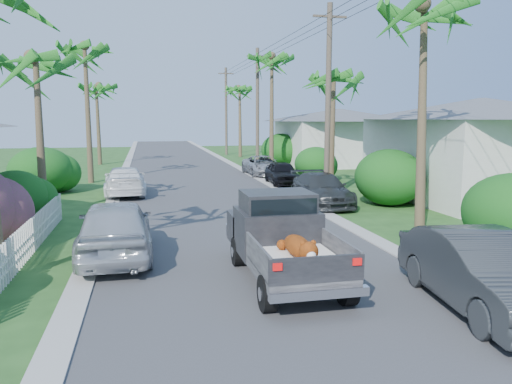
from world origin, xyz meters
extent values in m
plane|color=#23481B|center=(0.00, 0.00, 0.00)|extent=(120.00, 120.00, 0.00)
cube|color=#38383A|center=(0.00, 25.00, 0.01)|extent=(8.00, 100.00, 0.02)
cube|color=#A5A39E|center=(-4.30, 25.00, 0.03)|extent=(0.60, 100.00, 0.06)
cube|color=#A5A39E|center=(4.30, 25.00, 0.03)|extent=(0.60, 100.00, 0.06)
cylinder|color=black|center=(-0.43, 0.11, 0.38)|extent=(0.28, 0.76, 0.76)
cylinder|color=black|center=(1.27, 0.11, 0.38)|extent=(0.28, 0.76, 0.76)
cylinder|color=black|center=(-0.43, 3.36, 0.38)|extent=(0.28, 0.76, 0.76)
cylinder|color=black|center=(1.27, 3.36, 0.38)|extent=(0.28, 0.76, 0.76)
cube|color=slate|center=(0.42, 0.76, 0.62)|extent=(1.90, 2.40, 0.24)
cube|color=slate|center=(-0.50, 0.76, 1.00)|extent=(0.06, 2.40, 0.55)
cube|color=slate|center=(1.34, 0.76, 1.00)|extent=(0.06, 2.40, 0.55)
cube|color=black|center=(0.42, -0.41, 0.98)|extent=(1.92, 0.08, 0.52)
cube|color=silver|center=(0.42, -0.57, 0.55)|extent=(1.98, 0.18, 0.18)
cube|color=red|center=(-0.38, -0.46, 1.10)|extent=(0.18, 0.05, 0.14)
cube|color=red|center=(1.22, -0.46, 1.10)|extent=(0.18, 0.05, 0.14)
cube|color=black|center=(0.42, 2.61, 1.05)|extent=(1.94, 1.65, 1.10)
cube|color=black|center=(0.42, 2.61, 1.78)|extent=(1.70, 1.35, 0.55)
cube|color=black|center=(0.42, 1.94, 1.75)|extent=(1.60, 0.05, 0.45)
cube|color=black|center=(0.42, 3.86, 0.90)|extent=(1.94, 1.20, 0.80)
cube|color=white|center=(0.42, 0.76, 0.82)|extent=(1.70, 2.10, 0.16)
ellipsoid|color=#E15713|center=(0.42, 0.86, 1.12)|extent=(0.48, 1.25, 0.43)
sphere|color=#E15713|center=(0.42, 0.11, 1.20)|extent=(0.40, 0.40, 0.40)
ellipsoid|color=white|center=(0.42, 0.86, 1.02)|extent=(0.32, 0.86, 0.18)
imported|color=#2F3234|center=(3.83, -0.69, 0.78)|extent=(2.18, 4.89, 1.56)
imported|color=#2B2F30|center=(4.88, 11.66, 0.69)|extent=(2.10, 4.83, 1.39)
imported|color=black|center=(5.00, 18.70, 0.67)|extent=(1.77, 4.00, 1.34)
imported|color=#A1A3A8|center=(5.00, 23.53, 0.65)|extent=(2.25, 4.72, 1.30)
imported|color=silver|center=(-3.61, 4.79, 0.83)|extent=(2.07, 4.93, 1.67)
imported|color=white|center=(-3.80, 16.55, 0.71)|extent=(2.19, 4.96, 1.42)
cone|color=brown|center=(-6.80, 12.00, 3.10)|extent=(0.36, 0.61, 6.21)
cone|color=brown|center=(-6.00, 22.00, 4.00)|extent=(0.36, 0.36, 8.00)
cone|color=brown|center=(-6.50, 34.00, 3.25)|extent=(0.36, 0.75, 6.51)
cone|color=brown|center=(6.30, 6.00, 3.75)|extent=(0.36, 0.73, 7.51)
cone|color=brown|center=(6.60, 15.00, 3.00)|extent=(0.36, 0.54, 6.01)
cone|color=brown|center=(6.20, 26.00, 4.10)|extent=(0.36, 0.36, 8.20)
cone|color=brown|center=(6.50, 40.00, 3.40)|extent=(0.36, 0.63, 6.81)
ellipsoid|color=#144614|center=(-7.40, 10.00, 1.00)|extent=(2.40, 2.64, 2.00)
ellipsoid|color=#144614|center=(-8.00, 18.00, 1.20)|extent=(3.20, 3.52, 2.40)
ellipsoid|color=#144614|center=(7.80, 11.00, 1.25)|extent=(3.00, 3.30, 2.50)
ellipsoid|color=#144614|center=(7.50, 20.00, 1.05)|extent=(2.60, 2.86, 2.10)
ellipsoid|color=#144614|center=(8.00, 30.00, 1.30)|extent=(3.20, 3.52, 2.60)
cube|color=white|center=(-6.00, 5.50, 0.50)|extent=(0.10, 11.00, 1.00)
cube|color=silver|center=(13.00, 12.00, 1.90)|extent=(8.00, 9.00, 3.80)
cone|color=#595B60|center=(13.00, 12.00, 4.30)|extent=(6.48, 6.48, 1.00)
cube|color=silver|center=(13.00, 30.00, 1.80)|extent=(9.00, 8.00, 3.60)
cone|color=#595B60|center=(13.00, 30.00, 4.10)|extent=(6.48, 6.48, 1.00)
cylinder|color=brown|center=(5.60, 13.00, 4.50)|extent=(0.26, 0.26, 9.00)
cube|color=brown|center=(5.60, 13.00, 8.40)|extent=(1.60, 0.10, 0.10)
cylinder|color=brown|center=(5.60, 28.00, 4.50)|extent=(0.26, 0.26, 9.00)
cube|color=brown|center=(5.60, 28.00, 8.40)|extent=(1.60, 0.10, 0.10)
cylinder|color=brown|center=(5.60, 43.00, 4.50)|extent=(0.26, 0.26, 9.00)
cube|color=brown|center=(5.60, 43.00, 8.40)|extent=(1.60, 0.10, 0.10)
camera|label=1|loc=(-2.71, -9.18, 3.86)|focal=35.00mm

